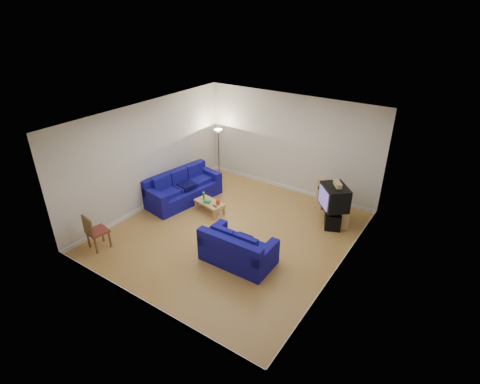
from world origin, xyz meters
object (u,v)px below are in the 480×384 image
Objects in this scene: tv_stand at (333,218)px; television at (334,197)px; sofa_three_seat at (182,190)px; coffee_table at (210,203)px; sofa_loveseat at (237,251)px.

television is at bearing -110.76° from tv_stand.
television is (4.49, 1.25, 0.54)m from sofa_three_seat.
tv_stand is at bearing 22.48° from coffee_table.
coffee_table is at bearing -90.20° from tv_stand.
sofa_loveseat is 1.74× the size of coffee_table.
sofa_three_seat is at bearing 152.06° from sofa_loveseat.
coffee_table is (1.20, -0.12, -0.06)m from sofa_three_seat.
sofa_loveseat is 3.22m from television.
sofa_loveseat is 2.56m from coffee_table.
tv_stand is (1.29, 2.92, -0.10)m from sofa_loveseat.
sofa_loveseat is at bearing -65.48° from television.
sofa_loveseat reaches higher than coffee_table.
sofa_three_seat is 4.69m from television.
sofa_three_seat is 2.51× the size of coffee_table.
sofa_three_seat is 3.64m from sofa_loveseat.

